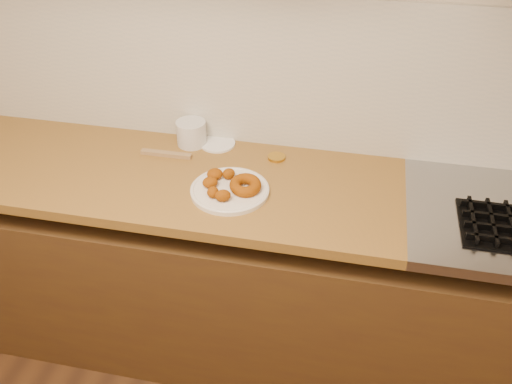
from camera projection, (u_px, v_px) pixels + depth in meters
wall_back at (284, 35)px, 1.96m from camera, size 4.00×0.02×2.70m
base_cabinet at (265, 285)px, 2.28m from camera, size 3.60×0.60×0.77m
butcher_block at (102, 169)px, 2.10m from camera, size 2.30×0.62×0.04m
backsplash at (282, 75)px, 2.04m from camera, size 3.60×0.02×0.60m
donut_plate at (230, 190)px, 1.94m from camera, size 0.28×0.28×0.02m
ring_donut at (245, 185)px, 1.91m from camera, size 0.15×0.16×0.05m
fried_dough_chunks at (217, 183)px, 1.93m from camera, size 0.14×0.20×0.04m
plastic_tub at (191, 133)px, 2.19m from camera, size 0.14×0.14×0.10m
tub_lid at (218, 144)px, 2.21m from camera, size 0.17×0.17×0.01m
brass_jar_lid at (277, 157)px, 2.12m from camera, size 0.09×0.09×0.01m
wooden_utensil at (166, 154)px, 2.14m from camera, size 0.21×0.03×0.02m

